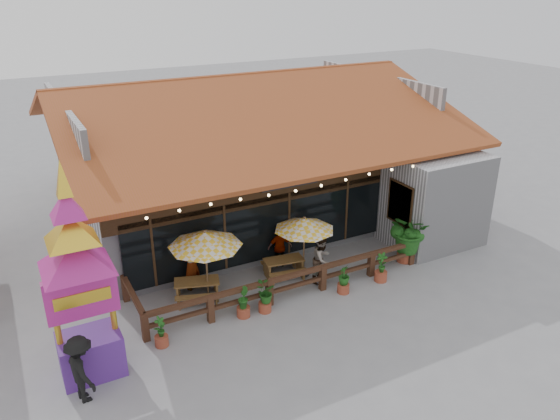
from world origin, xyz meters
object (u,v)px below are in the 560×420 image
picnic_table_left (197,287)px  thai_sign_tower (76,260)px  umbrella_right (304,224)px  umbrella_left (205,239)px  picnic_table_right (284,265)px  pedestrian (81,369)px  tropical_plant (407,231)px

picnic_table_left → thai_sign_tower: (-3.68, -2.10, 2.90)m
umbrella_right → picnic_table_left: size_ratio=1.40×
umbrella_left → picnic_table_right: (2.90, 0.22, -1.75)m
thai_sign_tower → umbrella_left: bearing=25.6°
picnic_table_left → picnic_table_right: (3.21, 0.03, -0.02)m
umbrella_right → umbrella_left: bearing=179.3°
umbrella_left → thai_sign_tower: bearing=-154.4°
picnic_table_right → pedestrian: bearing=-157.1°
umbrella_left → picnic_table_left: 1.76m
thai_sign_tower → pedestrian: 2.66m
umbrella_left → picnic_table_right: umbrella_left is taller
picnic_table_left → umbrella_left: bearing=-31.9°
picnic_table_left → tropical_plant: size_ratio=0.82×
umbrella_right → thai_sign_tower: bearing=-166.1°
umbrella_left → umbrella_right: (3.56, -0.04, -0.23)m
umbrella_left → pedestrian: bearing=-146.8°
thai_sign_tower → tropical_plant: size_ratio=2.98×
umbrella_left → tropical_plant: umbrella_left is taller
umbrella_left → tropical_plant: size_ratio=1.45×
thai_sign_tower → tropical_plant: bearing=5.0°
tropical_plant → pedestrian: size_ratio=1.17×
pedestrian → umbrella_right: bearing=-84.0°
umbrella_right → tropical_plant: 3.99m
umbrella_left → thai_sign_tower: thai_sign_tower is taller
umbrella_left → umbrella_right: bearing=-0.7°
tropical_plant → pedestrian: 11.89m
umbrella_left → picnic_table_right: size_ratio=2.02×
picnic_table_left → umbrella_right: bearing=-3.4°
tropical_plant → picnic_table_left: bearing=171.8°
thai_sign_tower → pedestrian: (-0.36, -0.94, -2.46)m
pedestrian → thai_sign_tower: bearing=-34.7°
picnic_table_right → tropical_plant: size_ratio=0.72×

